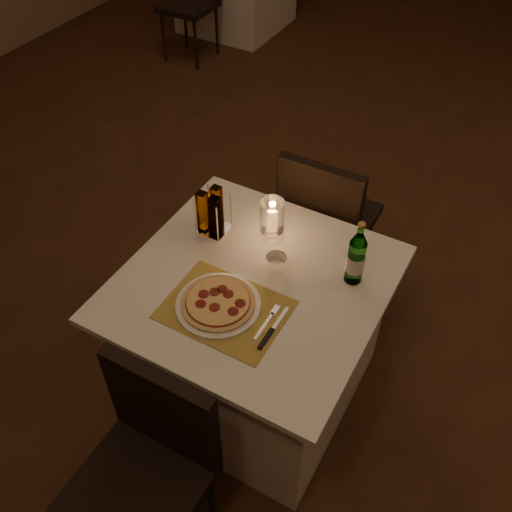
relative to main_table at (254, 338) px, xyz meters
The scene contains 13 objects.
floor 0.86m from the main_table, 70.81° to the left, with size 8.00×10.00×0.02m, color #482817.
main_table is the anchor object (origin of this frame).
chair_near 0.74m from the main_table, 90.00° to the right, with size 0.42×0.42×0.90m.
chair_far 0.74m from the main_table, 90.00° to the left, with size 0.42×0.42×0.90m.
placemat 0.41m from the main_table, 96.34° to the right, with size 0.45×0.34×0.00m, color #B3963E.
plate 0.42m from the main_table, 105.52° to the right, with size 0.32×0.32×0.01m, color white.
pizza 0.44m from the main_table, 105.51° to the right, with size 0.28×0.28×0.02m.
fork 0.43m from the main_table, 45.27° to the right, with size 0.02×0.18×0.00m.
knife 0.46m from the main_table, 49.01° to the right, with size 0.02×0.22×0.01m.
tumbler 0.42m from the main_table, 59.06° to the left, with size 0.08×0.08×0.08m, color white, non-canonical shape.
water_bottle 0.62m from the main_table, 30.43° to the left, with size 0.07×0.07×0.29m.
hurricane_candle 0.55m from the main_table, 102.31° to the left, with size 0.10×0.10×0.19m.
cruet_caddy 0.58m from the main_table, 149.90° to the left, with size 0.12×0.12×0.21m.
Camera 1 is at (0.49, -2.05, 2.38)m, focal length 40.00 mm.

